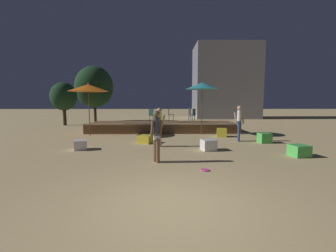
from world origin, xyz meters
The scene contains 21 objects.
ground_plane centered at (0.00, 0.00, 0.00)m, with size 120.00×120.00×0.00m, color tan.
wooden_deck centered at (-0.27, 11.23, 0.29)m, with size 9.85×3.11×0.66m.
patio_umbrella_0 centered at (2.10, 9.39, 2.95)m, with size 2.03×2.03×3.23m.
patio_umbrella_1 centered at (-4.59, 9.13, 2.81)m, with size 2.32×2.32×3.10m.
cube_seat_0 centered at (4.81, 3.87, 0.21)m, with size 0.67×0.67×0.42m.
cube_seat_1 centered at (-3.69, 5.18, 0.20)m, with size 0.64×0.64×0.40m.
cube_seat_2 centered at (3.15, 8.61, 0.24)m, with size 0.63×0.63×0.48m.
cube_seat_3 centered at (1.67, 4.98, 0.22)m, with size 0.65×0.65×0.44m.
cube_seat_4 centered at (-1.09, 6.67, 0.19)m, with size 0.81×0.81×0.39m.
cube_seat_5 centered at (4.75, 6.63, 0.24)m, with size 0.57×0.57×0.48m.
person_0 centered at (-0.38, 5.78, 0.95)m, with size 0.49×0.29×1.74m.
person_1 centered at (-0.42, 3.15, 0.94)m, with size 0.43×0.32×1.73m.
person_2 centered at (3.63, 7.09, 1.00)m, with size 0.52×0.30×1.81m.
bistro_chair_0 centered at (-0.98, 10.48, 1.20)m, with size 0.47×0.47×0.90m.
bistro_chair_1 centered at (1.73, 11.97, 1.20)m, with size 0.43×0.43×0.90m.
bistro_chair_2 centered at (0.23, 11.53, 1.20)m, with size 0.40×0.40×0.90m.
bistro_chair_3 centered at (1.73, 10.65, 1.20)m, with size 0.48×0.48×0.90m.
frisbee_disc centered at (1.02, 2.19, 0.02)m, with size 0.26×0.26×0.03m.
background_tree_0 centered at (-7.23, 18.84, 3.52)m, with size 3.75×3.75×5.59m.
background_tree_1 centered at (-8.73, 15.20, 2.45)m, with size 2.18×2.18×3.67m.
distant_building centered at (7.42, 24.00, 4.43)m, with size 7.62×4.99×8.87m.
Camera 1 is at (-0.16, -4.17, 2.00)m, focal length 24.00 mm.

